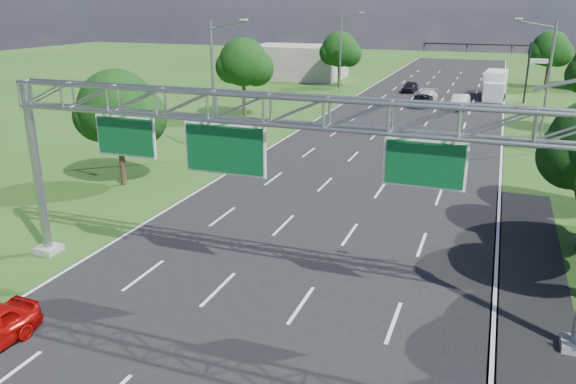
% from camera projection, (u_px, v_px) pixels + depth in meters
% --- Properties ---
extents(ground, '(220.00, 220.00, 0.00)m').
position_uv_depth(ground, '(364.00, 173.00, 38.83)').
color(ground, '#234B16').
rests_on(ground, ground).
extents(road, '(18.00, 180.00, 0.02)m').
position_uv_depth(road, '(364.00, 173.00, 38.83)').
color(road, black).
rests_on(road, ground).
extents(road_flare, '(3.00, 30.00, 0.02)m').
position_uv_depth(road_flare, '(532.00, 313.00, 21.23)').
color(road_flare, black).
rests_on(road_flare, ground).
extents(sign_gantry, '(23.50, 1.00, 9.56)m').
position_uv_depth(sign_gantry, '(269.00, 126.00, 20.53)').
color(sign_gantry, gray).
rests_on(sign_gantry, ground).
extents(traffic_signal, '(12.21, 0.24, 7.00)m').
position_uv_depth(traffic_signal, '(497.00, 57.00, 65.79)').
color(traffic_signal, black).
rests_on(traffic_signal, ground).
extents(streetlight_l_near, '(2.97, 0.22, 10.16)m').
position_uv_depth(streetlight_l_near, '(215.00, 84.00, 40.79)').
color(streetlight_l_near, gray).
rests_on(streetlight_l_near, ground).
extents(streetlight_l_far, '(2.97, 0.22, 10.16)m').
position_uv_depth(streetlight_l_far, '(342.00, 49.00, 71.88)').
color(streetlight_l_far, gray).
rests_on(streetlight_l_far, ground).
extents(streetlight_r_mid, '(2.97, 0.22, 10.16)m').
position_uv_depth(streetlight_r_mid, '(545.00, 82.00, 42.18)').
color(streetlight_r_mid, gray).
rests_on(streetlight_r_mid, ground).
extents(tree_verge_la, '(5.76, 4.80, 7.40)m').
position_uv_depth(tree_verge_la, '(119.00, 112.00, 34.85)').
color(tree_verge_la, '#2D2116').
rests_on(tree_verge_la, ground).
extents(tree_verge_lb, '(5.76, 4.80, 8.06)m').
position_uv_depth(tree_verge_lb, '(244.00, 64.00, 55.73)').
color(tree_verge_lb, '#2D2116').
rests_on(tree_verge_lb, ground).
extents(tree_verge_lc, '(5.76, 4.80, 7.62)m').
position_uv_depth(tree_verge_lc, '(340.00, 51.00, 77.08)').
color(tree_verge_lc, '#2D2116').
rests_on(tree_verge_lc, ground).
extents(tree_verge_re, '(5.76, 4.80, 7.84)m').
position_uv_depth(tree_verge_re, '(551.00, 50.00, 75.17)').
color(tree_verge_re, '#2D2116').
rests_on(tree_verge_re, ground).
extents(building_left, '(14.00, 10.00, 5.00)m').
position_uv_depth(building_left, '(297.00, 62.00, 87.95)').
color(building_left, gray).
rests_on(building_left, ground).
extents(car_queue_a, '(2.44, 4.99, 1.40)m').
position_uv_depth(car_queue_a, '(427.00, 97.00, 66.51)').
color(car_queue_a, silver).
rests_on(car_queue_a, ground).
extents(car_queue_b, '(2.23, 4.76, 1.32)m').
position_uv_depth(car_queue_b, '(421.00, 101.00, 63.99)').
color(car_queue_b, black).
rests_on(car_queue_b, ground).
extents(car_queue_c, '(1.82, 4.15, 1.39)m').
position_uv_depth(car_queue_c, '(410.00, 87.00, 74.26)').
color(car_queue_c, black).
rests_on(car_queue_c, ground).
extents(car_queue_d, '(1.87, 4.90, 1.60)m').
position_uv_depth(car_queue_d, '(460.00, 102.00, 62.18)').
color(car_queue_d, silver).
rests_on(car_queue_d, ground).
extents(box_truck, '(2.81, 8.52, 3.18)m').
position_uv_depth(box_truck, '(495.00, 85.00, 69.88)').
color(box_truck, silver).
rests_on(box_truck, ground).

